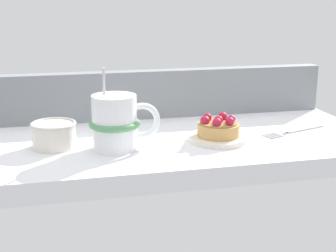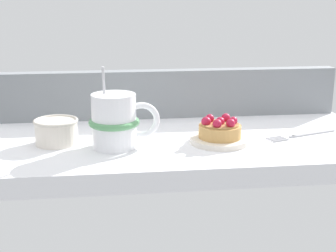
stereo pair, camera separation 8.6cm
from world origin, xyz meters
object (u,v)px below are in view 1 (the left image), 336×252
object	(u,v)px
raspberry_tart	(218,128)
sugar_bowl	(54,134)
coffee_mug	(116,122)
dessert_fork	(295,131)
dessert_plate	(218,138)

from	to	relation	value
raspberry_tart	sugar_bowl	size ratio (longest dim) A/B	0.96
coffee_mug	sugar_bowl	size ratio (longest dim) A/B	1.80
dessert_fork	sugar_bowl	xyz separation A→B (cm)	(-46.99, 0.94, 2.17)
coffee_mug	sugar_bowl	world-z (taller)	coffee_mug
raspberry_tart	coffee_mug	world-z (taller)	coffee_mug
raspberry_tart	coffee_mug	distance (cm)	19.27
raspberry_tart	dessert_fork	bearing A→B (deg)	7.22
dessert_plate	coffee_mug	world-z (taller)	coffee_mug
raspberry_tart	coffee_mug	bearing A→B (deg)	-178.95
dessert_fork	sugar_bowl	world-z (taller)	sugar_bowl
dessert_fork	sugar_bowl	distance (cm)	47.05
coffee_mug	sugar_bowl	bearing A→B (deg)	162.52
dessert_fork	dessert_plate	bearing A→B (deg)	-172.80
dessert_plate	raspberry_tart	world-z (taller)	raspberry_tart
raspberry_tart	sugar_bowl	world-z (taller)	raspberry_tart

